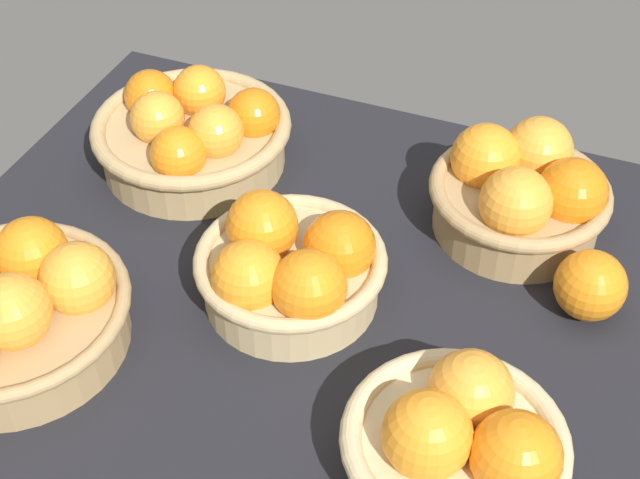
% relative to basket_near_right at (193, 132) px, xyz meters
% --- Properties ---
extents(market_tray, '(0.84, 0.72, 0.03)m').
position_rel_basket_near_right_xyz_m(market_tray, '(-0.20, 0.15, -0.06)').
color(market_tray, black).
rests_on(market_tray, ground).
extents(basket_near_right, '(0.25, 0.25, 0.11)m').
position_rel_basket_near_right_xyz_m(basket_near_right, '(0.00, 0.00, 0.00)').
color(basket_near_right, tan).
rests_on(basket_near_right, market_tray).
extents(basket_far_left, '(0.21, 0.21, 0.11)m').
position_rel_basket_near_right_xyz_m(basket_far_left, '(-0.44, 0.33, -0.00)').
color(basket_far_left, '#D3BC8C').
rests_on(basket_far_left, market_tray).
extents(basket_near_left, '(0.21, 0.21, 0.12)m').
position_rel_basket_near_right_xyz_m(basket_near_left, '(-0.42, -0.03, 0.01)').
color(basket_near_left, tan).
rests_on(basket_near_left, market_tray).
extents(basket_center, '(0.21, 0.21, 0.12)m').
position_rel_basket_near_right_xyz_m(basket_center, '(-0.21, 0.18, 0.00)').
color(basket_center, tan).
rests_on(basket_center, market_tray).
extents(basket_far_right, '(0.25, 0.25, 0.12)m').
position_rel_basket_near_right_xyz_m(basket_far_right, '(0.03, 0.34, 0.00)').
color(basket_far_right, tan).
rests_on(basket_far_right, market_tray).
extents(loose_orange_front_gap, '(0.08, 0.08, 0.08)m').
position_rel_basket_near_right_xyz_m(loose_orange_front_gap, '(-0.52, 0.08, -0.01)').
color(loose_orange_front_gap, orange).
rests_on(loose_orange_front_gap, market_tray).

